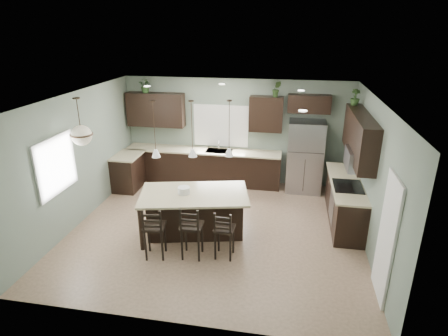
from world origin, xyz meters
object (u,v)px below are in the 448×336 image
plant_back_left (146,86)px  bar_stool_left (155,232)px  bar_stool_right (224,233)px  kitchen_island (195,214)px  bar_stool_center (192,231)px  serving_dish (184,190)px  refrigerator (305,157)px

plant_back_left → bar_stool_left: bearing=-68.5°
bar_stool_right → kitchen_island: bearing=138.9°
bar_stool_center → plant_back_left: size_ratio=2.84×
serving_dish → kitchen_island: bearing=12.7°
bar_stool_center → plant_back_left: 4.67m
kitchen_island → serving_dish: size_ratio=8.92×
refrigerator → serving_dish: bearing=-131.8°
serving_dish → bar_stool_center: bearing=-65.0°
bar_stool_left → bar_stool_right: 1.28m
serving_dish → bar_stool_left: (-0.32, -0.87, -0.47)m
refrigerator → bar_stool_left: 4.54m
bar_stool_left → bar_stool_center: (0.67, 0.12, 0.01)m
refrigerator → bar_stool_right: refrigerator is taller
refrigerator → bar_stool_center: size_ratio=1.75×
serving_dish → bar_stool_right: (0.94, -0.65, -0.51)m
bar_stool_center → bar_stool_left: bearing=-171.9°
serving_dish → bar_stool_left: bearing=-110.5°
bar_stool_left → plant_back_left: (-1.46, 3.73, 2.07)m
serving_dish → bar_stool_left: 1.04m
kitchen_island → bar_stool_center: bearing=-91.8°
kitchen_island → refrigerator: bearing=37.4°
serving_dish → bar_stool_left: size_ratio=0.23×
bar_stool_right → plant_back_left: bearing=129.7°
refrigerator → serving_dish: 3.65m
bar_stool_left → plant_back_left: bearing=102.3°
kitchen_island → plant_back_left: (-1.98, 2.82, 2.12)m
serving_dish → plant_back_left: size_ratio=0.64×
serving_dish → plant_back_left: 3.73m
serving_dish → bar_stool_center: size_ratio=0.23×
bar_stool_left → serving_dish: bearing=60.3°
refrigerator → bar_stool_center: bearing=-121.0°
refrigerator → bar_stool_center: refrigerator is taller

